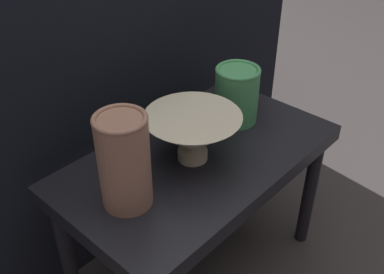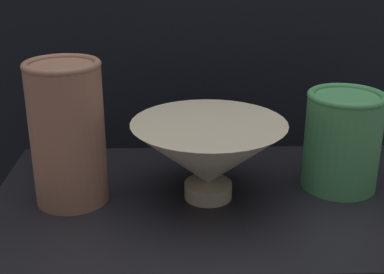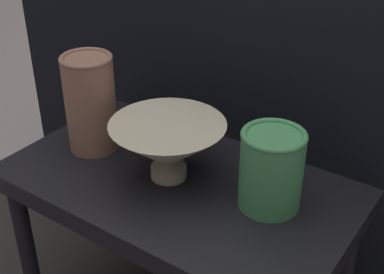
{
  "view_description": "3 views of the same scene",
  "coord_description": "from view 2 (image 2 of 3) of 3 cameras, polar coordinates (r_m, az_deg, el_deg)",
  "views": [
    {
      "loc": [
        -0.63,
        -0.55,
        1.03
      ],
      "look_at": [
        -0.05,
        -0.02,
        0.49
      ],
      "focal_mm": 42.0,
      "sensor_mm": 36.0,
      "label": 1
    },
    {
      "loc": [
        -0.07,
        -0.69,
        0.77
      ],
      "look_at": [
        -0.04,
        0.01,
        0.49
      ],
      "focal_mm": 50.0,
      "sensor_mm": 36.0,
      "label": 2
    },
    {
      "loc": [
        0.5,
        -0.67,
        0.99
      ],
      "look_at": [
        0.01,
        0.03,
        0.49
      ],
      "focal_mm": 50.0,
      "sensor_mm": 36.0,
      "label": 3
    }
  ],
  "objects": [
    {
      "name": "table",
      "position": [
        0.8,
        3.28,
        -9.66
      ],
      "size": [
        0.67,
        0.38,
        0.41
      ],
      "color": "black",
      "rests_on": "ground_plane"
    },
    {
      "name": "vase_textured_left",
      "position": [
        0.75,
        -13.18,
        0.5
      ],
      "size": [
        0.1,
        0.1,
        0.2
      ],
      "color": "#996B56",
      "rests_on": "table"
    },
    {
      "name": "bowl",
      "position": [
        0.75,
        1.76,
        -1.75
      ],
      "size": [
        0.22,
        0.22,
        0.11
      ],
      "color": "beige",
      "rests_on": "table"
    },
    {
      "name": "couch_backdrop",
      "position": [
        1.23,
        1.41,
        5.36
      ],
      "size": [
        1.4,
        0.5,
        0.86
      ],
      "color": "black",
      "rests_on": "ground_plane"
    },
    {
      "name": "vase_colorful_right",
      "position": [
        0.81,
        15.75,
        -0.2
      ],
      "size": [
        0.11,
        0.11,
        0.15
      ],
      "color": "#47995B",
      "rests_on": "table"
    }
  ]
}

